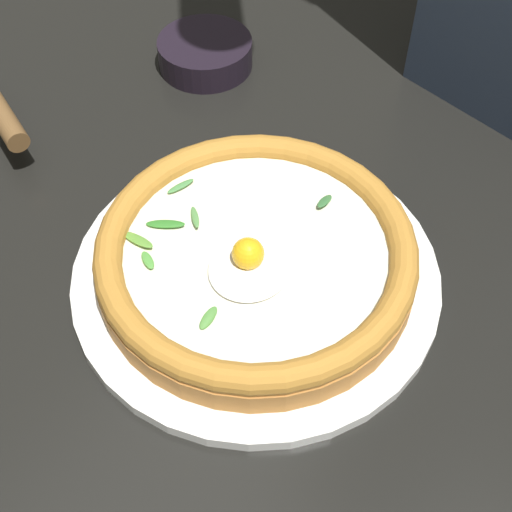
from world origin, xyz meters
The scene contains 4 objects.
ground_plane centered at (0.00, 0.00, -0.01)m, with size 2.40×2.40×0.03m, color black.
pizza_plate centered at (-0.03, 0.01, 0.01)m, with size 0.31×0.31×0.01m, color white.
pizza centered at (-0.03, 0.01, 0.03)m, with size 0.27×0.27×0.05m.
side_bowl centered at (-0.24, -0.21, 0.02)m, with size 0.10×0.10×0.03m, color black.
Camera 1 is at (0.27, 0.23, 0.49)m, focal length 49.94 mm.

